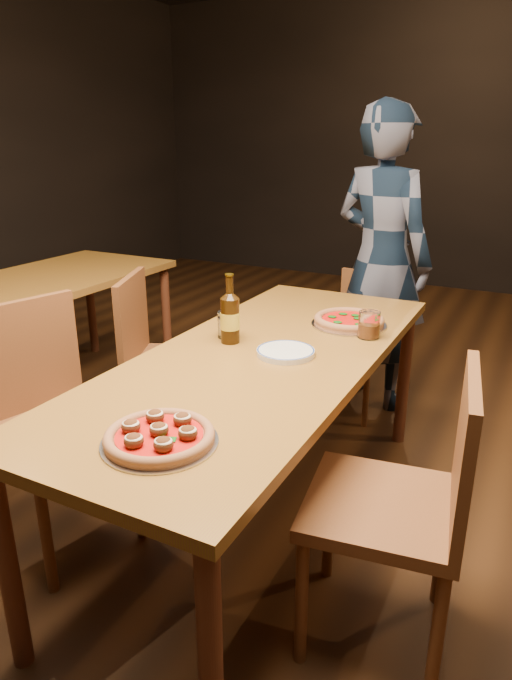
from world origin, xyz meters
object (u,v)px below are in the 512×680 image
at_px(chair_main_e, 382,503).
at_px(plate_stack, 286,352).
at_px(beer_bottle, 230,319).
at_px(diner, 381,260).
at_px(pizza_margherita, 349,321).
at_px(chair_main_nw, 59,428).
at_px(pizza_meatball, 159,436).
at_px(table_main, 262,371).
at_px(chair_end, 355,342).
at_px(water_glass, 228,325).
at_px(table_left, 13,299).
at_px(chair_main_sw, 175,361).
at_px(amber_glass, 369,325).

distance_m(chair_main_e, plate_stack, 0.67).
bearing_deg(beer_bottle, diner, 80.36).
distance_m(pizza_margherita, plate_stack, 0.46).
xyz_separation_m(chair_main_nw, pizza_meatball, (0.68, -0.28, 0.28)).
bearing_deg(chair_main_e, plate_stack, -134.53).
bearing_deg(table_main, chair_end, 90.35).
bearing_deg(diner, pizza_meatball, 110.29).
distance_m(water_glass, diner, 1.32).
xyz_separation_m(pizza_meatball, beer_bottle, (-0.23, 0.78, 0.08)).
bearing_deg(table_left, pizza_meatball, -30.10).
xyz_separation_m(table_left, chair_main_nw, (1.08, -0.74, -0.18)).
relative_size(chair_main_nw, diner, 0.58).
bearing_deg(plate_stack, chair_main_sw, 155.69).
distance_m(chair_main_nw, beer_bottle, 0.76).
distance_m(table_left, chair_end, 1.94).
height_order(pizza_meatball, amber_glass, amber_glass).
bearing_deg(pizza_margherita, table_main, -110.13).
relative_size(chair_main_sw, beer_bottle, 3.48).
bearing_deg(chair_end, plate_stack, -76.74).
bearing_deg(chair_end, chair_main_sw, -119.74).
xyz_separation_m(pizza_margherita, beer_bottle, (-0.35, -0.43, 0.08)).
distance_m(plate_stack, water_glass, 0.30).
distance_m(table_left, beer_bottle, 1.56).
xyz_separation_m(table_main, table_left, (-1.70, 0.30, 0.00)).
relative_size(chair_main_sw, pizza_meatball, 3.01).
height_order(chair_end, water_glass, water_glass).
relative_size(pizza_meatball, plate_stack, 1.44).
xyz_separation_m(chair_main_sw, chair_main_e, (1.24, -0.70, 0.01)).
bearing_deg(water_glass, diner, 78.41).
bearing_deg(amber_glass, table_left, -178.18).
distance_m(chair_end, amber_glass, 0.97).
xyz_separation_m(table_left, beer_bottle, (1.53, -0.24, 0.17)).
xyz_separation_m(chair_main_nw, diner, (0.68, 1.84, 0.36)).
distance_m(chair_end, plate_stack, 1.23).
distance_m(chair_main_nw, chair_end, 1.76).
relative_size(chair_main_nw, beer_bottle, 3.66).
height_order(chair_main_e, beer_bottle, beer_bottle).
distance_m(table_main, amber_glass, 0.49).
distance_m(plate_stack, beer_bottle, 0.27).
bearing_deg(pizza_meatball, beer_bottle, 106.43).
xyz_separation_m(beer_bottle, water_glass, (-0.04, 0.05, -0.04)).
distance_m(table_main, pizza_meatball, 0.73).
height_order(pizza_meatball, plate_stack, pizza_meatball).
bearing_deg(table_left, plate_stack, -8.64).
bearing_deg(water_glass, table_left, 172.60).
bearing_deg(chair_main_sw, beer_bottle, -144.67).
relative_size(beer_bottle, amber_glass, 2.47).
bearing_deg(water_glass, table_main, -27.13).
distance_m(chair_main_nw, pizza_meatball, 0.79).
relative_size(chair_main_sw, diner, 0.55).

